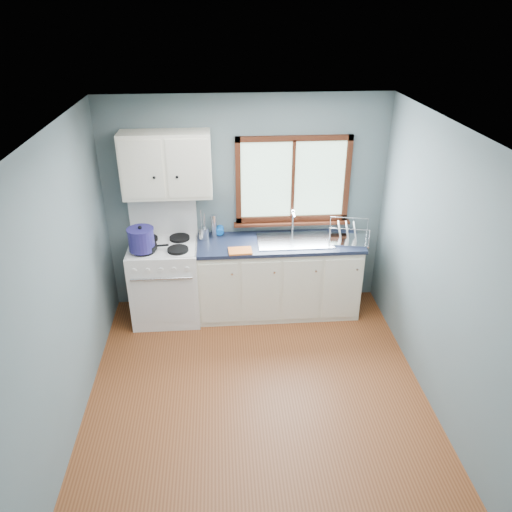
{
  "coord_description": "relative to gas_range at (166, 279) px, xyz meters",
  "views": [
    {
      "loc": [
        -0.29,
        -3.57,
        3.37
      ],
      "look_at": [
        0.05,
        0.9,
        1.05
      ],
      "focal_mm": 35.0,
      "sensor_mm": 36.0,
      "label": 1
    }
  ],
  "objects": [
    {
      "name": "utensil_crock",
      "position": [
        0.46,
        0.14,
        0.5
      ],
      "size": [
        0.14,
        0.14,
        0.36
      ],
      "rotation": [
        0.0,
        0.0,
        0.28
      ],
      "color": "silver",
      "rests_on": "countertop"
    },
    {
      "name": "sink",
      "position": [
        1.49,
        0.02,
        0.37
      ],
      "size": [
        0.84,
        0.46,
        0.44
      ],
      "color": "silver",
      "rests_on": "countertop"
    },
    {
      "name": "dish_rack",
      "position": [
        2.09,
        -0.01,
        0.49
      ],
      "size": [
        0.51,
        0.43,
        0.23
      ],
      "rotation": [
        0.0,
        0.0,
        -0.22
      ],
      "color": "silver",
      "rests_on": "countertop"
    },
    {
      "name": "wall_left",
      "position": [
        -0.66,
        -1.47,
        0.76
      ],
      "size": [
        0.02,
        3.6,
        2.5
      ],
      "primitive_type": "cube",
      "color": "slate",
      "rests_on": "ground"
    },
    {
      "name": "countertop",
      "position": [
        1.31,
        0.02,
        0.41
      ],
      "size": [
        1.89,
        0.64,
        0.04
      ],
      "primitive_type": "cube",
      "color": "black",
      "rests_on": "base_cabinets"
    },
    {
      "name": "wall_front",
      "position": [
        0.95,
        -3.28,
        0.76
      ],
      "size": [
        3.2,
        0.02,
        2.5
      ],
      "primitive_type": "cube",
      "color": "slate",
      "rests_on": "ground"
    },
    {
      "name": "soap_bottle",
      "position": [
        0.64,
        0.2,
        0.55
      ],
      "size": [
        0.1,
        0.1,
        0.25
      ],
      "primitive_type": "imported",
      "rotation": [
        0.0,
        0.0,
        -0.05
      ],
      "color": "blue",
      "rests_on": "countertop"
    },
    {
      "name": "wall_back",
      "position": [
        0.95,
        0.34,
        0.76
      ],
      "size": [
        3.2,
        0.02,
        2.5
      ],
      "primitive_type": "cube",
      "color": "slate",
      "rests_on": "ground"
    },
    {
      "name": "base_cabinets",
      "position": [
        1.31,
        0.02,
        -0.08
      ],
      "size": [
        1.85,
        0.6,
        0.88
      ],
      "color": "white",
      "rests_on": "floor"
    },
    {
      "name": "floor",
      "position": [
        0.95,
        -1.47,
        -0.5
      ],
      "size": [
        3.2,
        3.6,
        0.02
      ],
      "primitive_type": "cube",
      "color": "brown",
      "rests_on": "ground"
    },
    {
      "name": "thermos",
      "position": [
        0.57,
        0.19,
        0.56
      ],
      "size": [
        0.08,
        0.08,
        0.27
      ],
      "primitive_type": "cylinder",
      "rotation": [
        0.0,
        0.0,
        -0.21
      ],
      "color": "silver",
      "rests_on": "countertop"
    },
    {
      "name": "ceiling",
      "position": [
        0.95,
        -1.47,
        2.02
      ],
      "size": [
        3.2,
        3.6,
        0.02
      ],
      "primitive_type": "cube",
      "color": "white",
      "rests_on": "wall_back"
    },
    {
      "name": "upper_cabinets",
      "position": [
        0.1,
        0.15,
        1.31
      ],
      "size": [
        0.95,
        0.35,
        0.7
      ],
      "color": "white",
      "rests_on": "wall_back"
    },
    {
      "name": "window",
      "position": [
        1.48,
        0.3,
        0.98
      ],
      "size": [
        1.36,
        0.1,
        1.03
      ],
      "color": "#9EC6A8",
      "rests_on": "wall_back"
    },
    {
      "name": "stockpot",
      "position": [
        -0.2,
        -0.16,
        0.59
      ],
      "size": [
        0.29,
        0.29,
        0.28
      ],
      "rotation": [
        0.0,
        0.0,
        0.01
      ],
      "color": "navy",
      "rests_on": "gas_range"
    },
    {
      "name": "gas_range",
      "position": [
        0.0,
        0.0,
        0.0
      ],
      "size": [
        0.76,
        0.69,
        1.36
      ],
      "color": "white",
      "rests_on": "floor"
    },
    {
      "name": "wall_right",
      "position": [
        2.56,
        -1.47,
        0.76
      ],
      "size": [
        0.02,
        3.6,
        2.5
      ],
      "primitive_type": "cube",
      "color": "slate",
      "rests_on": "ground"
    },
    {
      "name": "skillet",
      "position": [
        -0.16,
        -0.14,
        0.49
      ],
      "size": [
        0.39,
        0.28,
        0.05
      ],
      "rotation": [
        0.0,
        0.0,
        0.13
      ],
      "color": "black",
      "rests_on": "gas_range"
    },
    {
      "name": "dish_towel",
      "position": [
        0.85,
        -0.21,
        0.44
      ],
      "size": [
        0.26,
        0.19,
        0.02
      ],
      "primitive_type": "cube",
      "rotation": [
        0.0,
        0.0,
        0.05
      ],
      "color": "orange",
      "rests_on": "countertop"
    }
  ]
}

